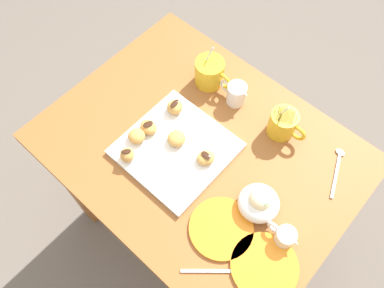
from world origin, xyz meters
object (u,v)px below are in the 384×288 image
object	(u,v)px
saucer_orange_right	(264,266)
coffee_mug_mustard_right	(283,124)
dining_table	(200,170)
beignet_4	(206,158)
ice_cream_bowl	(259,202)
chocolate_sauce_pitcher	(285,236)
beignet_1	(137,136)
beignet_2	(176,138)
beignet_0	(149,127)
beignet_3	(175,107)
beignet_5	(127,155)
coffee_mug_mustard_left	(210,72)
pastry_plate_square	(176,149)
saucer_orange_left	(221,228)
cream_pitcher_white	(236,93)

from	to	relation	value
saucer_orange_right	coffee_mug_mustard_right	bearing A→B (deg)	119.90
dining_table	beignet_4	bearing A→B (deg)	-32.53
ice_cream_bowl	chocolate_sauce_pitcher	size ratio (longest dim) A/B	1.22
beignet_1	beignet_2	bearing A→B (deg)	37.91
beignet_0	beignet_3	bearing A→B (deg)	84.09
beignet_3	beignet_5	distance (m)	0.21
ice_cream_bowl	beignet_2	size ratio (longest dim) A/B	2.08
dining_table	coffee_mug_mustard_left	xyz separation A→B (m)	(-0.14, 0.20, 0.21)
beignet_4	beignet_5	size ratio (longest dim) A/B	1.25
coffee_mug_mustard_right	beignet_3	world-z (taller)	coffee_mug_mustard_right
chocolate_sauce_pitcher	coffee_mug_mustard_left	bearing A→B (deg)	151.11
pastry_plate_square	saucer_orange_right	distance (m)	0.40
saucer_orange_left	beignet_2	bearing A→B (deg)	157.32
beignet_0	beignet_3	size ratio (longest dim) A/B	1.10
saucer_orange_left	dining_table	bearing A→B (deg)	143.90
cream_pitcher_white	dining_table	bearing A→B (deg)	-81.35
coffee_mug_mustard_right	beignet_4	world-z (taller)	coffee_mug_mustard_right
beignet_3	ice_cream_bowl	bearing A→B (deg)	-11.12
saucer_orange_right	beignet_4	bearing A→B (deg)	158.08
dining_table	chocolate_sauce_pitcher	size ratio (longest dim) A/B	9.77
beignet_3	beignet_2	bearing A→B (deg)	-44.40
coffee_mug_mustard_left	beignet_0	distance (m)	0.27
dining_table	chocolate_sauce_pitcher	world-z (taller)	chocolate_sauce_pitcher
coffee_mug_mustard_left	cream_pitcher_white	bearing A→B (deg)	-1.59
ice_cream_bowl	beignet_3	distance (m)	0.38
beignet_3	saucer_orange_right	bearing A→B (deg)	-21.19
ice_cream_bowl	beignet_5	world-z (taller)	ice_cream_bowl
beignet_4	saucer_orange_right	bearing A→B (deg)	-21.92
beignet_1	beignet_3	bearing A→B (deg)	84.45
saucer_orange_right	pastry_plate_square	bearing A→B (deg)	166.44
ice_cream_bowl	saucer_orange_left	size ratio (longest dim) A/B	0.65
beignet_2	beignet_3	world-z (taller)	beignet_3
coffee_mug_mustard_left	saucer_orange_right	size ratio (longest dim) A/B	0.78
dining_table	beignet_4	size ratio (longest dim) A/B	17.15
beignet_0	beignet_4	bearing A→B (deg)	10.71
beignet_3	beignet_5	bearing A→B (deg)	-87.02
coffee_mug_mustard_right	chocolate_sauce_pitcher	world-z (taller)	coffee_mug_mustard_right
beignet_2	cream_pitcher_white	bearing A→B (deg)	82.70
beignet_3	beignet_4	size ratio (longest dim) A/B	0.95
beignet_5	saucer_orange_left	bearing A→B (deg)	3.96
coffee_mug_mustard_right	beignet_5	world-z (taller)	coffee_mug_mustard_right
saucer_orange_right	coffee_mug_mustard_left	bearing A→B (deg)	144.05
chocolate_sauce_pitcher	beignet_0	world-z (taller)	chocolate_sauce_pitcher
pastry_plate_square	beignet_5	world-z (taller)	beignet_5
dining_table	coffee_mug_mustard_left	bearing A→B (deg)	124.48
coffee_mug_mustard_right	coffee_mug_mustard_left	bearing A→B (deg)	180.00
coffee_mug_mustard_right	chocolate_sauce_pitcher	xyz separation A→B (m)	(0.20, -0.26, -0.02)
chocolate_sauce_pitcher	beignet_3	bearing A→B (deg)	168.15
saucer_orange_left	beignet_1	world-z (taller)	beignet_1
cream_pitcher_white	beignet_5	bearing A→B (deg)	-104.72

